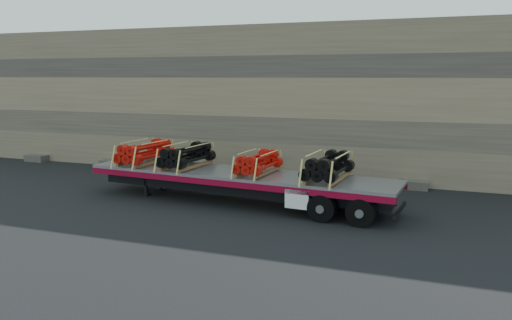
% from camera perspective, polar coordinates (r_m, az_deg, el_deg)
% --- Properties ---
extents(ground, '(120.00, 120.00, 0.00)m').
position_cam_1_polar(ground, '(19.07, -4.79, -4.66)').
color(ground, black).
rests_on(ground, ground).
extents(rock_wall, '(44.00, 3.00, 7.00)m').
position_cam_1_polar(rock_wall, '(24.56, 1.52, 6.83)').
color(rock_wall, '#7A6B54').
rests_on(rock_wall, ground).
extents(trailer, '(12.00, 3.28, 1.18)m').
position_cam_1_polar(trailer, '(18.55, -2.08, -3.16)').
color(trailer, '#9A9CA1').
rests_on(trailer, ground).
extents(bundle_front, '(1.43, 2.55, 0.87)m').
position_cam_1_polar(bundle_front, '(20.57, -12.54, 0.79)').
color(bundle_front, red).
rests_on(bundle_front, trailer).
extents(bundle_midfront, '(1.40, 2.50, 0.85)m').
position_cam_1_polar(bundle_midfront, '(19.44, -7.92, 0.41)').
color(bundle_midfront, black).
rests_on(bundle_midfront, trailer).
extents(bundle_midrear, '(1.25, 2.23, 0.76)m').
position_cam_1_polar(bundle_midrear, '(18.00, 0.25, -0.39)').
color(bundle_midrear, red).
rests_on(bundle_midrear, trailer).
extents(bundle_rear, '(1.43, 2.55, 0.87)m').
position_cam_1_polar(bundle_rear, '(17.08, 8.23, -0.85)').
color(bundle_rear, black).
rests_on(bundle_rear, trailer).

